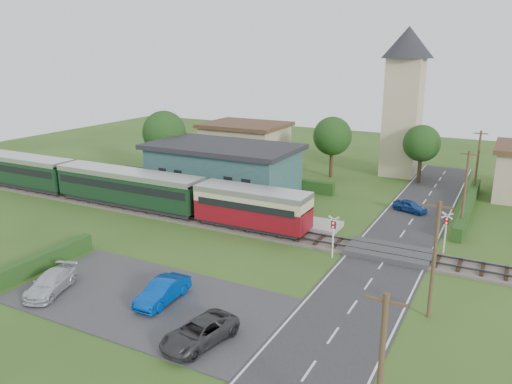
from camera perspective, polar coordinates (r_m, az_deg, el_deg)
The scene contains 31 objects.
ground at distance 40.52m, azimuth 0.27°, elevation -5.64°, with size 120.00×120.00×0.00m, color #2D4C19.
railway_track at distance 42.15m, azimuth 1.53°, elevation -4.62°, with size 76.00×3.20×0.49m.
road at distance 37.34m, azimuth 14.16°, elevation -8.05°, with size 6.00×70.00×0.05m, color #28282B.
car_park at distance 32.18m, azimuth -12.31°, elevation -11.94°, with size 17.00×9.00×0.08m, color #333335.
crossing_deck at distance 39.06m, azimuth 14.90°, elevation -6.69°, with size 6.20×3.40×0.45m, color #333335.
platform at distance 49.57m, azimuth -7.24°, elevation -1.43°, with size 30.00×3.00×0.45m, color gray.
equipment_hut at distance 54.01m, azimuth -14.29°, elevation 1.32°, with size 2.30×2.30×2.55m.
station_building at distance 53.60m, azimuth -3.80°, elevation 2.71°, with size 16.00×9.00×5.30m.
train at distance 51.94m, azimuth -16.99°, elevation 1.03°, with size 43.20×2.90×3.40m.
church_tower at distance 62.87m, azimuth 16.61°, elevation 11.00°, with size 6.00×6.00×17.60m.
house_west at distance 67.90m, azimuth -1.24°, elevation 5.62°, with size 10.80×8.80×5.50m.
hedge_carpark at distance 38.32m, azimuth -23.45°, elevation -7.36°, with size 0.80×9.00×1.20m, color #193814.
hedge_roadside at distance 51.58m, azimuth 23.07°, elevation -1.49°, with size 0.80×18.00×1.20m, color #193814.
hedge_station at distance 57.86m, azimuth -1.44°, elevation 1.65°, with size 22.00×0.80×1.30m, color #193814.
tree_a at distance 61.14m, azimuth -10.44°, elevation 6.69°, with size 5.20×5.20×8.00m.
tree_b at distance 60.50m, azimuth 8.72°, elevation 6.32°, with size 4.60×4.60×7.34m.
tree_c at distance 60.08m, azimuth 18.42°, elevation 5.28°, with size 4.20×4.20×6.78m.
utility_pole_a at distance 19.37m, azimuth 13.98°, elevation -20.08°, with size 1.40×0.22×7.00m.
utility_pole_b at distance 29.84m, azimuth 19.69°, elevation -7.22°, with size 1.40×0.22×7.00m.
utility_pole_c at distance 45.00m, azimuth 22.77°, elevation 0.15°, with size 1.40×0.22×7.00m.
utility_pole_d at distance 56.68m, azimuth 23.97°, elevation 3.06°, with size 1.40×0.22×7.00m.
crossing_signal_near at distance 37.08m, azimuth 8.82°, elevation -4.38°, with size 0.84×0.28×3.28m.
crossing_signal_far at distance 40.11m, azimuth 20.89°, elevation -3.70°, with size 0.84×0.28×3.28m.
streetlamp_west at distance 67.43m, azimuth -8.56°, elevation 5.59°, with size 0.30×0.30×5.15m.
streetlamp_east at distance 61.63m, azimuth 25.94°, elevation 3.20°, with size 0.30×0.30×5.15m.
car_on_road at distance 49.64m, azimuth 17.19°, elevation -1.55°, with size 1.31×3.27×1.11m, color navy.
car_park_blue at distance 31.40m, azimuth -10.61°, elevation -11.08°, with size 1.46×4.17×1.38m, color #01369D.
car_park_silver at distance 34.56m, azimuth -22.41°, elevation -9.57°, with size 1.77×4.36×1.26m, color silver.
car_park_dark at distance 27.15m, azimuth -6.51°, elevation -15.65°, with size 2.08×4.51×1.25m, color #333336.
pedestrian_near at distance 45.36m, azimuth 0.80°, elevation -1.43°, with size 0.67×0.44×1.84m, color gray.
pedestrian_far at distance 53.81m, azimuth -13.44°, elevation 0.94°, with size 0.92×0.72×1.89m, color gray.
Camera 1 is at (17.36, -33.47, 14.85)m, focal length 35.00 mm.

